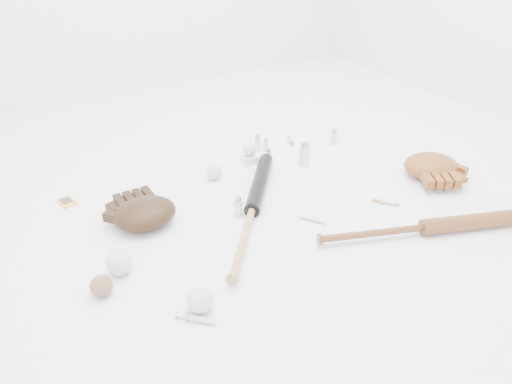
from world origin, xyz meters
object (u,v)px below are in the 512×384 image
bat_dark (252,210)px  pedestal (250,159)px  glove_dark (145,213)px  bat_wood (424,227)px

bat_dark → pedestal: bat_dark is taller
pedestal → glove_dark: bearing=-159.1°
glove_dark → pedestal: 0.61m
bat_dark → pedestal: size_ratio=13.16×
bat_dark → pedestal: bearing=10.4°
bat_dark → bat_wood: bat_dark is taller
bat_dark → bat_wood: bearing=-92.1°
bat_wood → pedestal: (-0.24, 0.79, -0.01)m
bat_wood → bat_dark: bearing=158.9°
glove_dark → pedestal: glove_dark is taller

